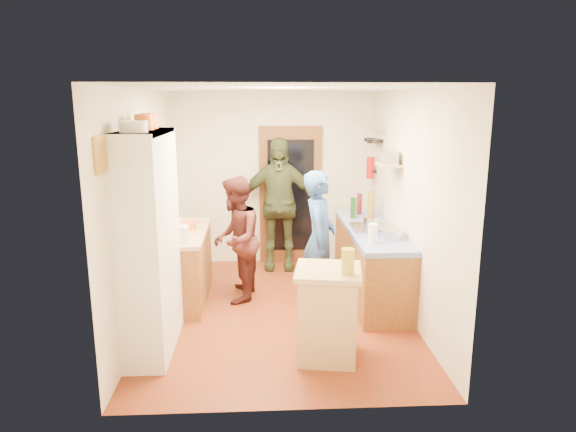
{
  "coord_description": "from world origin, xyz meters",
  "views": [
    {
      "loc": [
        -0.2,
        -5.73,
        2.48
      ],
      "look_at": [
        0.11,
        0.15,
        1.14
      ],
      "focal_mm": 32.0,
      "sensor_mm": 36.0,
      "label": 1
    }
  ],
  "objects": [
    {
      "name": "wall_back",
      "position": [
        0.0,
        2.01,
        1.3
      ],
      "size": [
        3.0,
        0.02,
        2.6
      ],
      "primitive_type": "cube",
      "color": "silver",
      "rests_on": "ground"
    },
    {
      "name": "pot_on_hob",
      "position": [
        1.15,
        0.4,
        1.0
      ],
      "size": [
        0.18,
        0.18,
        0.12
      ],
      "primitive_type": "cylinder",
      "color": "silver",
      "rests_on": "hob"
    },
    {
      "name": "orange_pot_a",
      "position": [
        -1.3,
        -0.72,
        2.27
      ],
      "size": [
        0.18,
        0.18,
        0.15
      ],
      "primitive_type": "cylinder",
      "color": "orange",
      "rests_on": "hutch_top_shelf"
    },
    {
      "name": "pan_hang_a",
      "position": [
        1.4,
        1.35,
        1.92
      ],
      "size": [
        0.18,
        0.18,
        0.05
      ],
      "primitive_type": "cylinder",
      "color": "black",
      "rests_on": "pan_rail"
    },
    {
      "name": "picture_frame",
      "position": [
        -1.48,
        -1.55,
        2.05
      ],
      "size": [
        0.03,
        0.25,
        0.3
      ],
      "primitive_type": "cube",
      "color": "gold",
      "rests_on": "wall_left"
    },
    {
      "name": "cutting_board",
      "position": [
        0.39,
        -1.07,
        0.9
      ],
      "size": [
        0.39,
        0.33,
        0.02
      ],
      "primitive_type": "cube",
      "rotation": [
        0.0,
        0.0,
        -0.16
      ],
      "color": "white",
      "rests_on": "island_top"
    },
    {
      "name": "pan_hang_b",
      "position": [
        1.4,
        1.55,
        1.9
      ],
      "size": [
        0.16,
        0.16,
        0.05
      ],
      "primitive_type": "cylinder",
      "color": "black",
      "rests_on": "pan_rail"
    },
    {
      "name": "orange_pot_b",
      "position": [
        -1.3,
        -0.49,
        2.28
      ],
      "size": [
        0.17,
        0.17,
        0.15
      ],
      "primitive_type": "cylinder",
      "color": "orange",
      "rests_on": "hutch_top_shelf"
    },
    {
      "name": "right_counter_base",
      "position": [
        1.2,
        0.5,
        0.42
      ],
      "size": [
        0.6,
        2.2,
        0.84
      ],
      "primitive_type": "cube",
      "color": "#9B6029",
      "rests_on": "ground"
    },
    {
      "name": "plate_stack",
      "position": [
        -1.3,
        -1.15,
        2.25
      ],
      "size": [
        0.25,
        0.25,
        0.1
      ],
      "primitive_type": "cylinder",
      "color": "white",
      "rests_on": "hutch_top_shelf"
    },
    {
      "name": "door_glass",
      "position": [
        0.25,
        1.94,
        1.05
      ],
      "size": [
        0.7,
        0.02,
        1.7
      ],
      "primitive_type": "cube",
      "color": "black",
      "rests_on": "door_frame"
    },
    {
      "name": "hutch_top_shelf",
      "position": [
        -1.3,
        -0.8,
        2.18
      ],
      "size": [
        0.4,
        1.14,
        0.04
      ],
      "primitive_type": "cube",
      "color": "white",
      "rests_on": "hutch_body"
    },
    {
      "name": "wall_right",
      "position": [
        1.51,
        0.0,
        1.3
      ],
      "size": [
        0.02,
        4.0,
        2.6
      ],
      "primitive_type": "cube",
      "color": "silver",
      "rests_on": "ground"
    },
    {
      "name": "wall_front",
      "position": [
        0.0,
        -2.01,
        1.3
      ],
      "size": [
        3.0,
        0.02,
        2.6
      ],
      "primitive_type": "cube",
      "color": "silver",
      "rests_on": "ground"
    },
    {
      "name": "hutch_body",
      "position": [
        -1.3,
        -0.8,
        1.1
      ],
      "size": [
        0.4,
        1.2,
        2.2
      ],
      "primitive_type": "cube",
      "color": "white",
      "rests_on": "ground"
    },
    {
      "name": "radio",
      "position": [
        1.37,
        0.45,
        1.79
      ],
      "size": [
        0.28,
        0.34,
        0.15
      ],
      "primitive_type": "cube",
      "rotation": [
        0.0,
        0.0,
        -0.22
      ],
      "color": "silver",
      "rests_on": "wall_shelf"
    },
    {
      "name": "bottle_b",
      "position": [
        1.18,
        1.28,
        1.05
      ],
      "size": [
        0.09,
        0.09,
        0.3
      ],
      "primitive_type": "cylinder",
      "rotation": [
        0.0,
        0.0,
        0.21
      ],
      "color": "#591419",
      "rests_on": "right_counter_top"
    },
    {
      "name": "door_frame",
      "position": [
        0.25,
        1.97,
        1.05
      ],
      "size": [
        0.95,
        0.06,
        2.1
      ],
      "primitive_type": "cube",
      "color": "brown",
      "rests_on": "ground"
    },
    {
      "name": "right_counter_top",
      "position": [
        1.2,
        0.5,
        0.87
      ],
      "size": [
        0.62,
        2.22,
        0.06
      ],
      "primitive_type": "cube",
      "color": "#0C26A9",
      "rests_on": "right_counter_base"
    },
    {
      "name": "chopping_board",
      "position": [
        -1.18,
        0.98,
        0.91
      ],
      "size": [
        0.3,
        0.23,
        0.02
      ],
      "primitive_type": "cube",
      "rotation": [
        0.0,
        0.0,
        -0.02
      ],
      "color": "tan",
      "rests_on": "left_counter_top"
    },
    {
      "name": "floor",
      "position": [
        0.0,
        0.0,
        -0.01
      ],
      "size": [
        3.0,
        4.0,
        0.02
      ],
      "primitive_type": "cube",
      "color": "maroon",
      "rests_on": "ground"
    },
    {
      "name": "island_base",
      "position": [
        0.43,
        -1.13,
        0.43
      ],
      "size": [
        0.63,
        0.63,
        0.86
      ],
      "primitive_type": "cube",
      "rotation": [
        0.0,
        0.0,
        -0.16
      ],
      "color": "tan",
      "rests_on": "ground"
    },
    {
      "name": "hob",
      "position": [
        1.2,
        0.34,
        0.92
      ],
      "size": [
        0.55,
        0.58,
        0.04
      ],
      "primitive_type": "cube",
      "color": "silver",
      "rests_on": "right_counter_top"
    },
    {
      "name": "paper_towel",
      "position": [
        1.05,
        -0.22,
        1.01
      ],
      "size": [
        0.11,
        0.11,
        0.23
      ],
      "primitive_type": "cylinder",
      "rotation": [
        0.0,
        0.0,
        0.01
      ],
      "color": "white",
      "rests_on": "right_counter_top"
    },
    {
      "name": "pan_rail",
      "position": [
        1.46,
        1.52,
        2.05
      ],
      "size": [
        0.02,
        0.65,
        0.02
      ],
      "primitive_type": "cylinder",
      "rotation": [
        1.57,
        0.0,
        0.0
      ],
      "color": "silver",
      "rests_on": "wall_right"
    },
    {
      "name": "ext_bracket",
      "position": [
        1.47,
        1.7,
        1.45
      ],
      "size": [
        0.06,
        0.1,
        0.04
      ],
      "primitive_type": "cube",
      "color": "black",
      "rests_on": "wall_right"
    },
    {
      "name": "oil_jar",
      "position": [
        0.59,
        -1.27,
        1.03
      ],
      "size": [
        0.14,
        0.14,
        0.24
      ],
      "primitive_type": "cylinder",
      "rotation": [
        0.0,
        0.0,
        -0.16
      ],
      "color": "#AD9E2D",
      "rests_on": "island_top"
    },
    {
      "name": "kettle",
      "position": [
        -1.25,
        0.38,
        0.98
      ],
      "size": [
        0.17,
        0.17,
        0.17
      ],
      "primitive_type": "cylinder",
      "rotation": [
        0.0,
        0.0,
        0.1
      ],
      "color": "white",
      "rests_on": "left_counter_top"
    },
    {
      "name": "person_hob",
      "position": [
        0.52,
        0.17,
        0.83
      ],
      "size": [
        0.52,
        0.68,
        1.67
      ],
      "primitive_type": "imported",
      "rotation": [
        0.0,
        0.0,
        1.36
      ],
      "color": "#2C4D8C",
      "rests_on": "ground"
    },
    {
      "name": "bottle_c",
      "position": [
        1.31,
        1.09,
        1.08
      ],
      "size": [
        0.11,
        0.11,
        0.36
      ],
      "primitive_type": "cylinder",
      "rotation": [
        0.0,
        0.0,
        0.24
      ],
      "color": "olive",
      "rests_on": "right_counter_top"
    },
    {
      "name": "fire_extinguisher",
      "position": [
        1.41,
        1.7,
        1.5
      ],
      "size": [
        0.11,
        0.11,
        0.32
      ],
      "primitive_type": "cylinder",
      "color": "red",
      "rests_on": "wall_right"
    },
    {
      "name": "pan_hang_c",
      "position": [
        1.4,
        1.75,
        1.91
      ],
      "size": [
        0.17,
        0.17,
        0.05
      ],
      "primitive_type": "cylinder",
      "color": "black",
      "rests_on": "pan_rail"
    },
    {
      "name": "bottle_a",
      "position": [
        1.05,
        1.03,
        1.04
      ],
      "size": [
        0.08,
        0.08,
        0.29
      ],
      "primitive_type": "cylinder",
      "rotation": [
        0.0,
        0.0,
        0.09
      ],
      "color": "#143F14",
      "rests_on": "right_counter_top"
    },
    {
      "name": "orange_bowl",
      "position": [
        -1.12,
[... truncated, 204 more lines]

